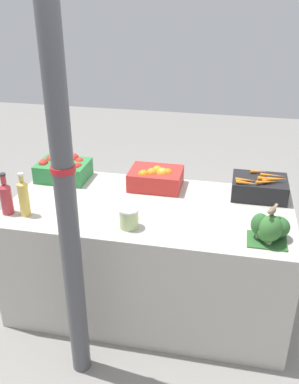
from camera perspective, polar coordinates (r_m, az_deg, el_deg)
ground_plane at (r=3.24m, az=0.00°, el=-14.32°), size 10.00×10.00×0.00m
market_table at (r=3.00m, az=0.00°, el=-8.55°), size 1.84×0.91×0.79m
support_pole at (r=2.12m, az=-11.19°, el=0.16°), size 0.12×0.12×2.38m
apple_crate at (r=3.21m, az=-11.39°, el=3.08°), size 0.36×0.28×0.17m
orange_crate at (r=3.01m, az=0.86°, el=1.92°), size 0.36×0.28×0.16m
carrot_crate at (r=2.97m, az=14.46°, el=0.66°), size 0.36×0.28×0.17m
broccoli_pile at (r=2.47m, az=15.64°, el=-4.69°), size 0.23×0.21×0.18m
juice_bottle_ruby at (r=2.80m, az=-18.58°, el=-0.65°), size 0.07×0.07×0.27m
juice_bottle_golden at (r=2.73m, az=-16.41°, el=-0.69°), size 0.06×0.06×0.28m
pickle_jar at (r=2.52m, az=-2.76°, el=-3.46°), size 0.12×0.12×0.13m
sparrow_bird at (r=2.39m, az=16.02°, el=-2.41°), size 0.06×0.13×0.05m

